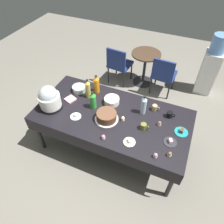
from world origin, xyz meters
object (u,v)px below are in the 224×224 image
dessert_plate_cream (129,142)px  soda_bottle_ginger_ale (88,89)px  frosted_layer_cake (106,116)px  cupcake_lemon (159,124)px  cupcake_berry (123,119)px  cupcake_vanilla (170,154)px  maroon_chair_left (119,63)px  cupcake_rose (103,137)px  soda_bottle_water (144,105)px  dessert_plate_charcoal (170,142)px  potluck_table (112,117)px  dessert_plate_teal (181,132)px  slow_cooker (49,98)px  dessert_plate_white (76,116)px  round_cafe_table (145,63)px  soda_bottle_lime_soda (93,100)px  coffee_mug_tan (155,108)px  coffee_mug_olive (144,126)px  coffee_mug_black (170,114)px  water_cooler (210,67)px  soda_bottle_orange_juice (96,85)px  glass_salad_bowl (79,89)px  maroon_chair_right (164,74)px  ceramic_snack_bowl (112,101)px

dessert_plate_cream → soda_bottle_ginger_ale: size_ratio=0.47×
frosted_layer_cake → cupcake_lemon: 0.72m
cupcake_berry → soda_bottle_ginger_ale: size_ratio=0.21×
cupcake_vanilla → maroon_chair_left: size_ratio=0.08×
cupcake_rose → soda_bottle_water: 0.73m
dessert_plate_charcoal → cupcake_vanilla: (0.03, -0.20, 0.02)m
dessert_plate_charcoal → cupcake_rose: size_ratio=2.48×
potluck_table → dessert_plate_teal: bearing=3.8°
slow_cooker → dessert_plate_white: slow_cooker is taller
dessert_plate_charcoal → round_cafe_table: bearing=114.1°
frosted_layer_cake → dessert_plate_charcoal: 0.89m
cupcake_lemon → soda_bottle_water: soda_bottle_water is taller
cupcake_berry → soda_bottle_lime_soda: size_ratio=0.23×
frosted_layer_cake → soda_bottle_lime_soda: (-0.27, 0.14, 0.07)m
dessert_plate_charcoal → round_cafe_table: (-0.91, 2.03, -0.26)m
potluck_table → soda_bottle_water: size_ratio=7.11×
potluck_table → slow_cooker: (-0.87, -0.21, 0.23)m
slow_cooker → cupcake_lemon: slow_cooker is taller
cupcake_vanilla → cupcake_rose: same height
coffee_mug_tan → dessert_plate_charcoal: bearing=-55.5°
coffee_mug_olive → round_cafe_table: coffee_mug_olive is taller
slow_cooker → dessert_plate_cream: bearing=-6.5°
soda_bottle_water → dessert_plate_cream: bearing=-89.6°
soda_bottle_water → coffee_mug_black: (0.36, 0.07, -0.10)m
frosted_layer_cake → round_cafe_table: 2.01m
soda_bottle_ginger_ale → coffee_mug_olive: soda_bottle_ginger_ale is taller
cupcake_berry → coffee_mug_tan: coffee_mug_tan is taller
coffee_mug_olive → water_cooler: (0.71, 2.17, -0.21)m
slow_cooker → dessert_plate_cream: 1.28m
cupcake_lemon → water_cooler: size_ratio=0.05×
slow_cooker → maroon_chair_left: size_ratio=0.44×
frosted_layer_cake → soda_bottle_ginger_ale: size_ratio=1.01×
dessert_plate_teal → coffee_mug_tan: coffee_mug_tan is taller
soda_bottle_orange_juice → soda_bottle_ginger_ale: 0.17m
soda_bottle_lime_soda → maroon_chair_left: size_ratio=0.34×
potluck_table → glass_salad_bowl: (-0.69, 0.28, 0.10)m
soda_bottle_ginger_ale → coffee_mug_tan: (1.01, 0.12, -0.11)m
dessert_plate_teal → slow_cooker: bearing=-171.4°
potluck_table → coffee_mug_tan: coffee_mug_tan is taller
soda_bottle_water → coffee_mug_tan: 0.21m
cupcake_lemon → soda_bottle_water: bearing=153.3°
soda_bottle_ginger_ale → round_cafe_table: bearing=75.5°
cupcake_vanilla → soda_bottle_lime_soda: size_ratio=0.23×
frosted_layer_cake → cupcake_berry: 0.23m
soda_bottle_orange_juice → soda_bottle_water: 0.82m
cupcake_vanilla → maroon_chair_right: 2.08m
soda_bottle_water → coffee_mug_tan: size_ratio=2.76×
soda_bottle_lime_soda → soda_bottle_water: soda_bottle_water is taller
ceramic_snack_bowl → soda_bottle_lime_soda: (-0.21, -0.19, 0.09)m
coffee_mug_black → round_cafe_table: bearing=116.7°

